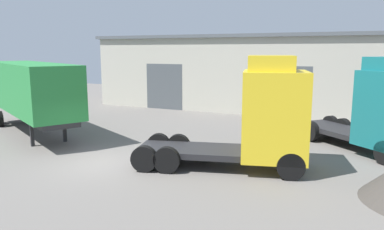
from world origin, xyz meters
The scene contains 4 objects.
ground_plane centered at (0.00, 0.00, 0.00)m, with size 60.00×60.00×0.00m, color slate.
warehouse_building centered at (0.00, 17.76, 2.92)m, with size 22.57×8.03×5.83m.
tractor_unit_yellow centered at (6.09, 2.07, 2.10)m, with size 7.06×4.14×4.47m.
container_trailer_green centered at (-7.28, 3.00, 2.54)m, with size 10.28×7.02×3.97m.
Camera 1 is at (9.66, -12.05, 4.67)m, focal length 35.00 mm.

